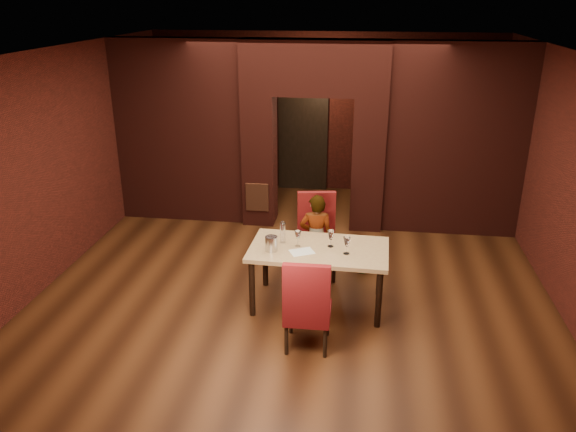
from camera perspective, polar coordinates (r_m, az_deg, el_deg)
name	(u,v)px	position (r m, az deg, el deg)	size (l,w,h in m)	color
floor	(299,273)	(8.40, 1.12, -5.84)	(8.00, 8.00, 0.00)	#4C2713
ceiling	(301,51)	(7.48, 1.30, 16.45)	(7.00, 8.00, 0.04)	silver
wall_back	(323,113)	(11.66, 3.59, 10.36)	(7.00, 0.04, 3.20)	maroon
wall_front	(234,330)	(4.18, -5.46, -11.49)	(7.00, 0.04, 3.20)	maroon
wall_left	(63,161)	(8.89, -21.91, 5.23)	(0.04, 8.00, 3.20)	maroon
wall_right	(566,181)	(8.18, 26.40, 3.17)	(0.04, 8.00, 3.20)	maroon
pillar_left	(260,160)	(9.95, -2.90, 5.73)	(0.55, 0.55, 2.30)	maroon
pillar_right	(368,164)	(9.79, 8.15, 5.26)	(0.55, 0.55, 2.30)	maroon
lintel	(315,68)	(9.50, 2.75, 14.83)	(2.45, 0.55, 0.90)	maroon
wing_wall_left	(181,132)	(10.20, -10.86, 8.37)	(2.27, 0.35, 3.20)	maroon
wing_wall_right	(455,141)	(9.78, 16.64, 7.30)	(2.27, 0.35, 3.20)	maroon
vent_panel	(257,197)	(9.86, -3.15, 1.91)	(0.40, 0.03, 0.50)	#9E4E2E
rear_door	(303,140)	(11.75, 1.54, 7.74)	(0.90, 0.08, 2.10)	black
rear_door_frame	(303,140)	(11.71, 1.51, 7.70)	(1.02, 0.04, 2.22)	black
dining_table	(318,276)	(7.43, 3.09, -6.15)	(1.77, 1.00, 0.83)	tan
chair_far	(317,237)	(8.10, 2.98, -2.16)	(0.55, 0.55, 1.22)	maroon
chair_near	(308,302)	(6.53, 2.04, -8.69)	(0.53, 0.53, 1.16)	maroon
person_seated	(316,238)	(7.96, 2.86, -2.27)	(0.48, 0.31, 1.30)	white
wine_glass_a	(298,239)	(7.23, 1.00, -2.33)	(0.09, 0.09, 0.22)	white
wine_glass_b	(331,239)	(7.24, 4.36, -2.30)	(0.09, 0.09, 0.22)	silver
wine_glass_c	(347,245)	(7.06, 5.98, -2.99)	(0.09, 0.09, 0.23)	white
tasting_sheet	(302,252)	(7.12, 1.42, -3.66)	(0.29, 0.22, 0.00)	white
wine_bucket	(271,244)	(7.12, -1.71, -2.83)	(0.16, 0.16, 0.19)	#B5B6BD
water_bottle	(283,232)	(7.32, -0.54, -1.64)	(0.07, 0.07, 0.30)	white
potted_plant	(364,257)	(8.45, 7.73, -4.15)	(0.41, 0.35, 0.45)	#205F1D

